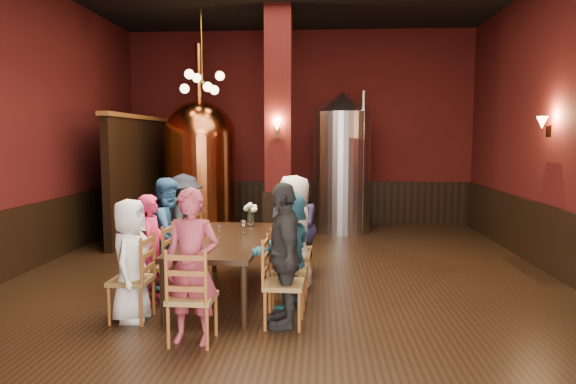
# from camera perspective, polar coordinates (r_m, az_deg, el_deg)

# --- Properties ---
(room) EXTENTS (10.00, 10.02, 4.50)m
(room) POSITION_cam_1_polar(r_m,az_deg,el_deg) (7.14, -0.46, 7.88)
(room) COLOR black
(room) RESTS_ON ground
(wainscot_right) EXTENTS (0.08, 9.90, 1.00)m
(wainscot_right) POSITION_cam_1_polar(r_m,az_deg,el_deg) (8.05, 29.07, -5.62)
(wainscot_right) COLOR black
(wainscot_right) RESTS_ON ground
(wainscot_back) EXTENTS (7.90, 0.08, 1.00)m
(wainscot_back) POSITION_cam_1_polar(r_m,az_deg,el_deg) (12.18, 1.20, -1.16)
(wainscot_back) COLOR black
(wainscot_back) RESTS_ON ground
(wainscot_left) EXTENTS (0.08, 9.90, 1.00)m
(wainscot_left) POSITION_cam_1_polar(r_m,az_deg,el_deg) (8.54, -28.13, -4.95)
(wainscot_left) COLOR black
(wainscot_left) RESTS_ON ground
(column) EXTENTS (0.58, 0.58, 4.50)m
(column) POSITION_cam_1_polar(r_m,az_deg,el_deg) (9.95, -1.05, 7.34)
(column) COLOR #420F0E
(column) RESTS_ON ground
(partition) EXTENTS (0.22, 3.50, 2.40)m
(partition) POSITION_cam_1_polar(r_m,az_deg,el_deg) (10.99, -16.11, 1.50)
(partition) COLOR black
(partition) RESTS_ON ground
(pendant_cluster) EXTENTS (0.90, 0.90, 1.70)m
(pendant_cluster) POSITION_cam_1_polar(r_m,az_deg,el_deg) (10.34, -9.51, 11.93)
(pendant_cluster) COLOR #A57226
(pendant_cluster) RESTS_ON room
(sconce_wall) EXTENTS (0.20, 0.20, 0.36)m
(sconce_wall) POSITION_cam_1_polar(r_m,az_deg,el_deg) (8.62, 27.00, 6.57)
(sconce_wall) COLOR black
(sconce_wall) RESTS_ON room
(sconce_column) EXTENTS (0.20, 0.20, 0.36)m
(sconce_column) POSITION_cam_1_polar(r_m,az_deg,el_deg) (9.65, -1.19, 7.08)
(sconce_column) COLOR black
(sconce_column) RESTS_ON column
(dining_table) EXTENTS (1.08, 2.43, 0.75)m
(dining_table) POSITION_cam_1_polar(r_m,az_deg,el_deg) (6.63, -6.91, -5.60)
(dining_table) COLOR black
(dining_table) RESTS_ON ground
(chair_0) EXTENTS (0.48, 0.48, 0.92)m
(chair_0) POSITION_cam_1_polar(r_m,az_deg,el_deg) (6.01, -17.03, -9.28)
(chair_0) COLOR brown
(chair_0) RESTS_ON ground
(person_0) EXTENTS (0.45, 0.67, 1.36)m
(person_0) POSITION_cam_1_polar(r_m,az_deg,el_deg) (5.96, -17.09, -7.25)
(person_0) COLOR white
(person_0) RESTS_ON ground
(chair_1) EXTENTS (0.48, 0.48, 0.92)m
(chair_1) POSITION_cam_1_polar(r_m,az_deg,el_deg) (6.61, -14.79, -7.82)
(chair_1) COLOR brown
(chair_1) RESTS_ON ground
(person_1) EXTENTS (0.34, 0.50, 1.33)m
(person_1) POSITION_cam_1_polar(r_m,az_deg,el_deg) (6.57, -14.84, -6.07)
(person_1) COLOR #D02355
(person_1) RESTS_ON ground
(chair_2) EXTENTS (0.48, 0.48, 0.92)m
(chair_2) POSITION_cam_1_polar(r_m,az_deg,el_deg) (7.22, -12.97, -6.61)
(chair_2) COLOR brown
(chair_2) RESTS_ON ground
(person_2) EXTENTS (0.50, 0.78, 1.49)m
(person_2) POSITION_cam_1_polar(r_m,az_deg,el_deg) (7.16, -13.02, -4.39)
(person_2) COLOR #2A5A8C
(person_2) RESTS_ON ground
(chair_3) EXTENTS (0.48, 0.48, 0.92)m
(chair_3) POSITION_cam_1_polar(r_m,az_deg,el_deg) (7.84, -11.41, -5.57)
(chair_3) COLOR brown
(chair_3) RESTS_ON ground
(person_3) EXTENTS (0.82, 1.09, 1.49)m
(person_3) POSITION_cam_1_polar(r_m,az_deg,el_deg) (7.79, -11.46, -3.51)
(person_3) COLOR black
(person_3) RESTS_ON ground
(chair_4) EXTENTS (0.48, 0.48, 0.92)m
(chair_4) POSITION_cam_1_polar(r_m,az_deg,el_deg) (5.59, -0.46, -10.15)
(chair_4) COLOR brown
(chair_4) RESTS_ON ground
(person_4) EXTENTS (0.55, 0.97, 1.56)m
(person_4) POSITION_cam_1_polar(r_m,az_deg,el_deg) (5.51, -0.46, -6.97)
(person_4) COLOR black
(person_4) RESTS_ON ground
(chair_5) EXTENTS (0.48, 0.48, 0.92)m
(chair_5) POSITION_cam_1_polar(r_m,az_deg,el_deg) (6.24, 0.19, -8.44)
(chair_5) COLOR brown
(chair_5) RESTS_ON ground
(person_5) EXTENTS (0.86, 1.36, 1.40)m
(person_5) POSITION_cam_1_polar(r_m,az_deg,el_deg) (6.18, 0.19, -6.30)
(person_5) COLOR teal
(person_5) RESTS_ON ground
(chair_6) EXTENTS (0.48, 0.48, 0.92)m
(chair_6) POSITION_cam_1_polar(r_m,az_deg,el_deg) (6.88, 0.70, -7.08)
(chair_6) COLOR brown
(chair_6) RESTS_ON ground
(person_6) EXTENTS (0.56, 0.80, 1.53)m
(person_6) POSITION_cam_1_polar(r_m,az_deg,el_deg) (6.81, 0.71, -4.57)
(person_6) COLOR white
(person_6) RESTS_ON ground
(chair_7) EXTENTS (0.48, 0.48, 0.92)m
(chair_7) POSITION_cam_1_polar(r_m,az_deg,el_deg) (7.53, 1.13, -5.93)
(chair_7) COLOR brown
(chair_7) RESTS_ON ground
(person_7) EXTENTS (0.38, 0.72, 1.45)m
(person_7) POSITION_cam_1_polar(r_m,az_deg,el_deg) (7.48, 1.14, -3.93)
(person_7) COLOR #1F1D3A
(person_7) RESTS_ON ground
(chair_8) EXTENTS (0.48, 0.48, 0.92)m
(chair_8) POSITION_cam_1_polar(r_m,az_deg,el_deg) (5.23, -10.59, -11.39)
(chair_8) COLOR brown
(chair_8) RESTS_ON ground
(person_8) EXTENTS (0.60, 0.43, 1.54)m
(person_8) POSITION_cam_1_polar(r_m,az_deg,el_deg) (5.15, -10.66, -8.10)
(person_8) COLOR #8F2F3F
(person_8) RESTS_ON ground
(copper_kettle) EXTENTS (1.69, 1.69, 3.95)m
(copper_kettle) POSITION_cam_1_polar(r_m,az_deg,el_deg) (11.00, -9.69, 2.91)
(copper_kettle) COLOR black
(copper_kettle) RESTS_ON ground
(steel_vessel) EXTENTS (1.55, 1.55, 2.98)m
(steel_vessel) POSITION_cam_1_polar(r_m,az_deg,el_deg) (11.09, 6.01, 3.24)
(steel_vessel) COLOR #B2B2B7
(steel_vessel) RESTS_ON ground
(rose_vase) EXTENTS (0.20, 0.20, 0.35)m
(rose_vase) POSITION_cam_1_polar(r_m,az_deg,el_deg) (7.41, -4.17, -2.08)
(rose_vase) COLOR white
(rose_vase) RESTS_ON dining_table
(wine_glass_0) EXTENTS (0.07, 0.07, 0.17)m
(wine_glass_0) POSITION_cam_1_polar(r_m,az_deg,el_deg) (6.91, -8.92, -3.91)
(wine_glass_0) COLOR white
(wine_glass_0) RESTS_ON dining_table
(wine_glass_1) EXTENTS (0.07, 0.07, 0.17)m
(wine_glass_1) POSITION_cam_1_polar(r_m,az_deg,el_deg) (6.56, -7.66, -4.43)
(wine_glass_1) COLOR white
(wine_glass_1) RESTS_ON dining_table
(wine_glass_2) EXTENTS (0.07, 0.07, 0.17)m
(wine_glass_2) POSITION_cam_1_polar(r_m,az_deg,el_deg) (6.92, -5.03, -3.85)
(wine_glass_2) COLOR white
(wine_glass_2) RESTS_ON dining_table
(wine_glass_3) EXTENTS (0.07, 0.07, 0.17)m
(wine_glass_3) POSITION_cam_1_polar(r_m,az_deg,el_deg) (6.73, -9.36, -4.18)
(wine_glass_3) COLOR white
(wine_glass_3) RESTS_ON dining_table
(wine_glass_4) EXTENTS (0.07, 0.07, 0.17)m
(wine_glass_4) POSITION_cam_1_polar(r_m,az_deg,el_deg) (6.83, -4.92, -3.98)
(wine_glass_4) COLOR white
(wine_glass_4) RESTS_ON dining_table
(wine_glass_5) EXTENTS (0.07, 0.07, 0.17)m
(wine_glass_5) POSITION_cam_1_polar(r_m,az_deg,el_deg) (6.50, -10.00, -4.57)
(wine_glass_5) COLOR white
(wine_glass_5) RESTS_ON dining_table
(wine_glass_6) EXTENTS (0.07, 0.07, 0.17)m
(wine_glass_6) POSITION_cam_1_polar(r_m,az_deg,el_deg) (5.75, -9.77, -5.93)
(wine_glass_6) COLOR white
(wine_glass_6) RESTS_ON dining_table
(wine_glass_7) EXTENTS (0.07, 0.07, 0.17)m
(wine_glass_7) POSITION_cam_1_polar(r_m,az_deg,el_deg) (6.15, -10.53, -5.17)
(wine_glass_7) COLOR white
(wine_glass_7) RESTS_ON dining_table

